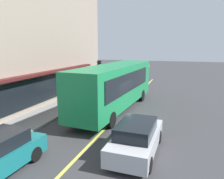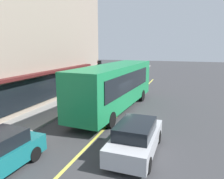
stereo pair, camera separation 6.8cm
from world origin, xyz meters
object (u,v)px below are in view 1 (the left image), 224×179
(car_silver, at_px, (137,138))
(traffic_light, at_px, (99,68))
(bus, at_px, (116,85))
(pedestrian_by_curb, at_px, (109,76))
(car_navy, at_px, (123,81))

(car_silver, bearing_deg, traffic_light, 28.54)
(bus, xyz_separation_m, car_silver, (-6.24, -2.97, -1.24))
(traffic_light, distance_m, pedestrian_by_curb, 4.41)
(traffic_light, height_order, pedestrian_by_curb, traffic_light)
(bus, bearing_deg, car_silver, -154.57)
(bus, height_order, pedestrian_by_curb, bus)
(car_navy, relative_size, pedestrian_by_curb, 2.74)
(bus, bearing_deg, pedestrian_by_curb, 21.77)
(car_navy, bearing_deg, car_silver, -162.26)
(car_silver, xyz_separation_m, pedestrian_by_curb, (16.57, 7.10, 0.35))
(car_silver, distance_m, car_navy, 16.18)
(car_navy, xyz_separation_m, pedestrian_by_curb, (1.17, 2.17, 0.35))
(bus, bearing_deg, traffic_light, 31.49)
(bus, distance_m, traffic_light, 7.27)
(bus, height_order, car_navy, bus)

